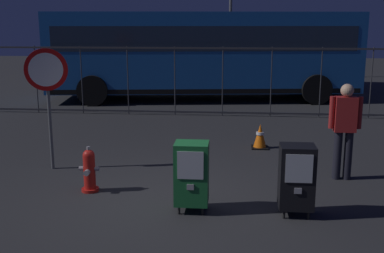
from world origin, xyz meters
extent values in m
plane|color=#262628|center=(0.00, 0.00, 0.00)|extent=(60.00, 60.00, 0.00)
cylinder|color=red|center=(-1.28, 0.28, 0.03)|extent=(0.28, 0.28, 0.05)
cylinder|color=red|center=(-1.28, 0.28, 0.33)|extent=(0.19, 0.19, 0.55)
sphere|color=red|center=(-1.28, 0.28, 0.60)|extent=(0.19, 0.19, 0.19)
cylinder|color=gray|center=(-1.28, 0.28, 0.72)|extent=(0.06, 0.06, 0.05)
cylinder|color=gray|center=(-1.28, 0.14, 0.35)|extent=(0.09, 0.08, 0.09)
cylinder|color=gray|center=(-1.41, 0.28, 0.38)|extent=(0.07, 0.07, 0.07)
cylinder|color=gray|center=(-1.15, 0.28, 0.38)|extent=(0.07, 0.07, 0.07)
cylinder|color=black|center=(1.74, -0.56, 0.06)|extent=(0.04, 0.04, 0.12)
cylinder|color=black|center=(2.08, -0.56, 0.06)|extent=(0.04, 0.04, 0.12)
cylinder|color=black|center=(1.74, -0.28, 0.06)|extent=(0.04, 0.04, 0.12)
cylinder|color=black|center=(2.08, -0.28, 0.06)|extent=(0.04, 0.04, 0.12)
cube|color=black|center=(1.91, -0.42, 0.57)|extent=(0.48, 0.40, 0.90)
cube|color=#B2B7BF|center=(1.91, -0.62, 0.75)|extent=(0.36, 0.01, 0.40)
cube|color=gray|center=(1.91, -0.62, 0.43)|extent=(0.10, 0.02, 0.08)
cylinder|color=black|center=(0.27, -0.53, 0.06)|extent=(0.04, 0.04, 0.12)
cylinder|color=black|center=(0.60, -0.53, 0.06)|extent=(0.04, 0.04, 0.12)
cylinder|color=black|center=(0.27, -0.25, 0.06)|extent=(0.04, 0.04, 0.12)
cylinder|color=black|center=(0.60, -0.25, 0.06)|extent=(0.04, 0.04, 0.12)
cube|color=#19602D|center=(0.44, -0.39, 0.57)|extent=(0.48, 0.40, 0.90)
cube|color=#B2B7BF|center=(0.44, -0.60, 0.75)|extent=(0.36, 0.01, 0.40)
cube|color=gray|center=(0.44, -0.60, 0.43)|extent=(0.10, 0.02, 0.08)
cylinder|color=#4C4F54|center=(-2.33, 1.39, 1.10)|extent=(0.06, 0.06, 2.20)
cylinder|color=red|center=(-2.33, 1.37, 1.85)|extent=(0.71, 0.31, 0.76)
cylinder|color=white|center=(-2.33, 1.36, 1.85)|extent=(0.56, 0.23, 0.60)
cylinder|color=black|center=(2.82, 1.26, 0.42)|extent=(0.14, 0.14, 0.85)
cylinder|color=black|center=(3.00, 1.26, 0.42)|extent=(0.14, 0.14, 0.85)
cube|color=maroon|center=(2.91, 1.26, 1.15)|extent=(0.36, 0.20, 0.60)
sphere|color=tan|center=(2.91, 1.26, 1.56)|extent=(0.22, 0.22, 0.22)
cylinder|color=maroon|center=(2.68, 1.26, 1.18)|extent=(0.09, 0.09, 0.55)
cylinder|color=maroon|center=(3.14, 1.26, 1.18)|extent=(0.09, 0.09, 0.55)
cube|color=black|center=(1.60, 3.22, 0.01)|extent=(0.36, 0.36, 0.03)
cone|color=orange|center=(1.60, 3.22, 0.28)|extent=(0.28, 0.28, 0.50)
cylinder|color=white|center=(1.60, 3.22, 0.33)|extent=(0.17, 0.17, 0.06)
cube|color=#2D2D33|center=(0.00, 6.76, 1.95)|extent=(18.00, 0.04, 0.05)
cube|color=#2D2D33|center=(0.00, 6.76, 0.10)|extent=(18.00, 0.04, 0.05)
cylinder|color=#2D2D33|center=(-4.85, 6.76, 1.00)|extent=(0.03, 0.03, 2.00)
cylinder|color=#2D2D33|center=(-3.46, 6.76, 1.00)|extent=(0.03, 0.03, 2.00)
cylinder|color=#2D2D33|center=(-2.08, 6.76, 1.00)|extent=(0.03, 0.03, 2.00)
cylinder|color=#2D2D33|center=(-0.69, 6.76, 1.00)|extent=(0.03, 0.03, 2.00)
cylinder|color=#2D2D33|center=(0.69, 6.76, 1.00)|extent=(0.03, 0.03, 2.00)
cylinder|color=#2D2D33|center=(2.08, 6.76, 1.00)|extent=(0.03, 0.03, 2.00)
cylinder|color=#2D2D33|center=(3.46, 6.76, 1.00)|extent=(0.03, 0.03, 2.00)
cylinder|color=#2D2D33|center=(4.85, 6.76, 1.00)|extent=(0.03, 0.03, 2.00)
cube|color=#19519E|center=(-0.06, 9.76, 1.67)|extent=(10.73, 3.78, 2.65)
cube|color=#1E2838|center=(-0.06, 9.76, 2.15)|extent=(10.11, 3.72, 0.80)
cube|color=black|center=(-0.06, 9.76, 0.45)|extent=(10.52, 3.76, 0.16)
cylinder|color=black|center=(3.74, 8.98, 0.50)|extent=(1.03, 0.40, 1.00)
cylinder|color=black|center=(3.43, 11.46, 0.50)|extent=(1.03, 0.40, 1.00)
cylinder|color=black|center=(-3.55, 8.07, 0.50)|extent=(1.03, 0.40, 1.00)
cylinder|color=black|center=(-3.86, 10.55, 0.50)|extent=(1.03, 0.40, 1.00)
cube|color=beige|center=(0.47, 13.53, 1.67)|extent=(10.65, 3.25, 2.65)
cube|color=#1E2838|center=(0.47, 13.53, 2.15)|extent=(10.03, 3.23, 0.80)
cube|color=black|center=(0.47, 13.53, 0.45)|extent=(10.44, 3.25, 0.16)
cylinder|color=black|center=(4.04, 12.02, 0.50)|extent=(1.02, 0.35, 1.00)
cylinder|color=black|center=(4.22, 14.51, 0.50)|extent=(1.02, 0.35, 1.00)
cylinder|color=black|center=(-3.29, 12.55, 0.50)|extent=(1.02, 0.35, 1.00)
cylinder|color=black|center=(-3.11, 15.04, 0.50)|extent=(1.02, 0.35, 1.00)
camera|label=1|loc=(1.01, -6.82, 2.69)|focal=44.31mm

